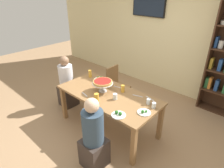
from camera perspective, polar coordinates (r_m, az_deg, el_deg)
The scene contains 22 objects.
ground_plane at distance 3.75m, azimuth -1.06°, elevation -12.74°, with size 12.00×12.00×0.00m, color #9E7A56.
rear_partition at distance 4.82m, azimuth 17.62°, elevation 13.91°, with size 8.00×0.12×2.80m, color beige.
dining_table at distance 3.36m, azimuth -1.15°, elevation -4.14°, with size 1.83×0.87×0.74m.
television at distance 4.97m, azimuth 10.93°, elevation 22.01°, with size 0.87×0.05×0.48m.
diner_near_right at distance 2.80m, azimuth -5.54°, elevation -15.98°, with size 0.34×0.34×1.15m.
diner_head_west at distance 4.26m, azimuth -13.31°, elevation -0.32°, with size 0.34×0.34×1.15m.
chair_far_left at distance 4.20m, azimuth 1.22°, elevation 0.01°, with size 0.40×0.40×0.87m.
deep_dish_pizza_stand at distance 3.32m, azimuth -2.81°, elevation 0.43°, with size 0.37×0.37×0.21m.
salad_plate_near_diner at distance 2.87m, azimuth 9.56°, elevation -8.32°, with size 0.20×0.20×0.06m.
salad_plate_far_diner at distance 2.78m, azimuth 1.96°, elevation -9.07°, with size 0.21×0.21×0.07m.
salad_plate_spare at distance 3.82m, azimuth -3.79°, elevation 1.60°, with size 0.22×0.22×0.07m.
beer_glass_amber_tall at distance 3.92m, azimuth -6.58°, elevation 3.09°, with size 0.07×0.07×0.15m, color gold.
beer_glass_amber_short at distance 3.35m, azimuth 3.24°, elevation -1.38°, with size 0.07×0.07×0.13m, color gold.
beer_glass_amber_spare at distance 3.09m, azimuth -4.65°, elevation -4.03°, with size 0.08×0.08×0.14m, color gold.
water_glass_clear_near at distance 3.14m, azimuth 0.93°, elevation -3.77°, with size 0.07×0.07×0.10m, color white.
water_glass_clear_far at distance 3.07m, azimuth 10.83°, elevation -5.17°, with size 0.06×0.06×0.09m, color white.
water_glass_clear_spare at distance 2.99m, azimuth 12.40°, elevation -6.27°, with size 0.06×0.06×0.09m, color white.
cutlery_fork_near at distance 3.33m, azimuth -8.19°, elevation -3.07°, with size 0.18×0.02×0.01m, color silver.
cutlery_knife_near at distance 3.24m, azimuth 11.29°, elevation -4.27°, with size 0.18×0.02×0.01m, color silver.
cutlery_fork_far at distance 3.28m, azimuth 7.71°, elevation -3.54°, with size 0.18×0.02×0.01m, color silver.
cutlery_knife_far at distance 3.67m, azimuth -1.51°, elevation 0.23°, with size 0.18×0.02×0.01m, color silver.
cutlery_spare_fork at distance 3.52m, azimuth 1.90°, elevation -0.96°, with size 0.18×0.02×0.01m, color silver.
Camera 1 is at (1.99, -2.08, 2.40)m, focal length 30.54 mm.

